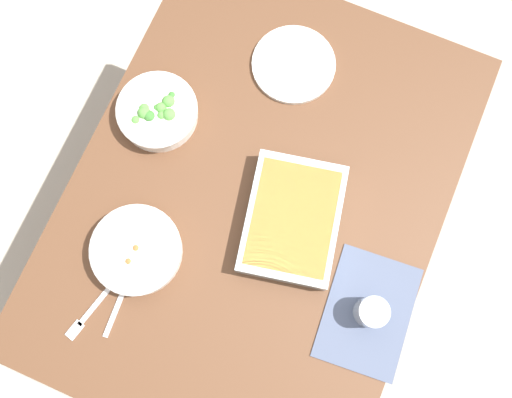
{
  "coord_description": "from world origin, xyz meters",
  "views": [
    {
      "loc": [
        0.27,
        0.12,
        2.1
      ],
      "look_at": [
        0.0,
        0.0,
        0.74
      ],
      "focal_mm": 39.29,
      "sensor_mm": 36.0,
      "label": 1
    }
  ],
  "objects_px": {
    "drink_cup": "(371,312)",
    "stew_bowl": "(137,250)",
    "broccoli_bowl": "(158,112)",
    "baking_dish": "(292,219)",
    "spoon_by_stew": "(123,291)",
    "fork_on_table": "(90,312)",
    "side_plate": "(294,64)"
  },
  "relations": [
    {
      "from": "broccoli_bowl",
      "to": "baking_dish",
      "type": "distance_m",
      "value": 0.44
    },
    {
      "from": "baking_dish",
      "to": "side_plate",
      "type": "distance_m",
      "value": 0.42
    },
    {
      "from": "spoon_by_stew",
      "to": "fork_on_table",
      "type": "bearing_deg",
      "value": -34.52
    },
    {
      "from": "side_plate",
      "to": "spoon_by_stew",
      "type": "height_order",
      "value": "side_plate"
    },
    {
      "from": "drink_cup",
      "to": "spoon_by_stew",
      "type": "bearing_deg",
      "value": -71.56
    },
    {
      "from": "stew_bowl",
      "to": "side_plate",
      "type": "relative_size",
      "value": 1.0
    },
    {
      "from": "stew_bowl",
      "to": "side_plate",
      "type": "bearing_deg",
      "value": 165.35
    },
    {
      "from": "stew_bowl",
      "to": "spoon_by_stew",
      "type": "height_order",
      "value": "stew_bowl"
    },
    {
      "from": "stew_bowl",
      "to": "side_plate",
      "type": "distance_m",
      "value": 0.62
    },
    {
      "from": "broccoli_bowl",
      "to": "stew_bowl",
      "type": "bearing_deg",
      "value": 17.36
    },
    {
      "from": "drink_cup",
      "to": "stew_bowl",
      "type": "bearing_deg",
      "value": -81.43
    },
    {
      "from": "broccoli_bowl",
      "to": "fork_on_table",
      "type": "relative_size",
      "value": 1.17
    },
    {
      "from": "broccoli_bowl",
      "to": "drink_cup",
      "type": "distance_m",
      "value": 0.72
    },
    {
      "from": "stew_bowl",
      "to": "baking_dish",
      "type": "height_order",
      "value": "baking_dish"
    },
    {
      "from": "broccoli_bowl",
      "to": "baking_dish",
      "type": "relative_size",
      "value": 0.61
    },
    {
      "from": "stew_bowl",
      "to": "fork_on_table",
      "type": "distance_m",
      "value": 0.19
    },
    {
      "from": "baking_dish",
      "to": "drink_cup",
      "type": "relative_size",
      "value": 3.97
    },
    {
      "from": "drink_cup",
      "to": "spoon_by_stew",
      "type": "xyz_separation_m",
      "value": [
        0.19,
        -0.56,
        -0.03
      ]
    },
    {
      "from": "baking_dish",
      "to": "stew_bowl",
      "type": "bearing_deg",
      "value": -55.34
    },
    {
      "from": "baking_dish",
      "to": "fork_on_table",
      "type": "relative_size",
      "value": 1.92
    },
    {
      "from": "broccoli_bowl",
      "to": "fork_on_table",
      "type": "xyz_separation_m",
      "value": [
        0.51,
        0.06,
        -0.03
      ]
    },
    {
      "from": "broccoli_bowl",
      "to": "side_plate",
      "type": "height_order",
      "value": "broccoli_bowl"
    },
    {
      "from": "drink_cup",
      "to": "fork_on_table",
      "type": "height_order",
      "value": "drink_cup"
    },
    {
      "from": "drink_cup",
      "to": "side_plate",
      "type": "xyz_separation_m",
      "value": [
        -0.52,
        -0.41,
        -0.03
      ]
    },
    {
      "from": "fork_on_table",
      "to": "side_plate",
      "type": "bearing_deg",
      "value": 165.38
    },
    {
      "from": "drink_cup",
      "to": "fork_on_table",
      "type": "xyz_separation_m",
      "value": [
        0.26,
        -0.61,
        -0.04
      ]
    },
    {
      "from": "stew_bowl",
      "to": "spoon_by_stew",
      "type": "distance_m",
      "value": 0.1
    },
    {
      "from": "fork_on_table",
      "to": "drink_cup",
      "type": "bearing_deg",
      "value": 113.25
    },
    {
      "from": "side_plate",
      "to": "drink_cup",
      "type": "bearing_deg",
      "value": 38.01
    },
    {
      "from": "broccoli_bowl",
      "to": "baking_dish",
      "type": "bearing_deg",
      "value": 73.82
    },
    {
      "from": "baking_dish",
      "to": "broccoli_bowl",
      "type": "bearing_deg",
      "value": -106.18
    },
    {
      "from": "baking_dish",
      "to": "side_plate",
      "type": "height_order",
      "value": "baking_dish"
    }
  ]
}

